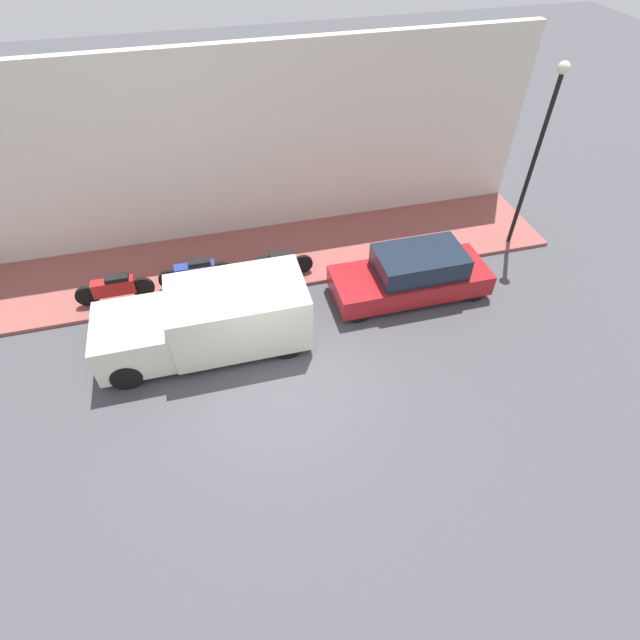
% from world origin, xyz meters
% --- Properties ---
extents(ground_plane, '(60.00, 60.00, 0.00)m').
position_xyz_m(ground_plane, '(0.00, 0.00, 0.00)').
color(ground_plane, '#47474C').
extents(sidewalk, '(3.10, 18.18, 0.11)m').
position_xyz_m(sidewalk, '(4.67, 0.00, 0.05)').
color(sidewalk, '#934C47').
rests_on(sidewalk, ground_plane).
extents(building_facade, '(0.30, 18.18, 5.49)m').
position_xyz_m(building_facade, '(6.37, 0.00, 2.75)').
color(building_facade, silver).
rests_on(building_facade, ground_plane).
extents(parked_car, '(1.64, 4.24, 1.35)m').
position_xyz_m(parked_car, '(2.12, -4.12, 0.64)').
color(parked_car, maroon).
rests_on(parked_car, ground_plane).
extents(delivery_van, '(1.89, 4.98, 1.70)m').
position_xyz_m(delivery_van, '(1.49, 1.42, 0.88)').
color(delivery_van, silver).
rests_on(delivery_van, ground_plane).
extents(motorcycle_black, '(0.30, 2.11, 0.77)m').
position_xyz_m(motorcycle_black, '(3.64, -0.66, 0.53)').
color(motorcycle_black, black).
rests_on(motorcycle_black, sidewalk).
extents(motorcycle_red, '(0.30, 2.04, 0.80)m').
position_xyz_m(motorcycle_red, '(3.70, 3.72, 0.55)').
color(motorcycle_red, '#B21E1E').
rests_on(motorcycle_red, sidewalk).
extents(motorcycle_blue, '(0.30, 2.05, 0.78)m').
position_xyz_m(motorcycle_blue, '(3.87, 1.56, 0.54)').
color(motorcycle_blue, navy).
rests_on(motorcycle_blue, sidewalk).
extents(streetlamp, '(0.31, 0.31, 5.20)m').
position_xyz_m(streetlamp, '(3.54, -7.96, 3.32)').
color(streetlamp, black).
rests_on(streetlamp, sidewalk).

